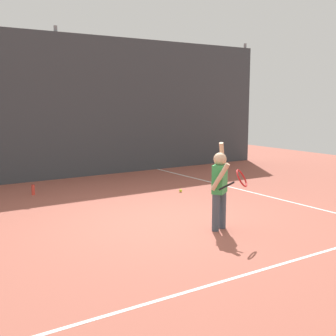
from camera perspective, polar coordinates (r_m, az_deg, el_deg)
ground_plane at (r=7.36m, az=-1.03°, el=-6.85°), size 20.00×20.00×0.00m
court_line_baseline at (r=5.53m, az=13.18°, el=-12.50°), size 9.00×0.05×0.00m
court_line_sideline at (r=9.85m, az=10.05°, el=-2.93°), size 0.05×9.00×0.00m
back_fence_windscreen at (r=11.35m, az=-13.99°, el=7.73°), size 12.83×0.08×3.63m
fence_post_1 at (r=11.40m, az=-14.10°, el=8.10°), size 0.09×0.09×3.78m
fence_post_2 at (r=14.72m, az=9.82°, el=8.36°), size 0.09×0.09×3.78m
tennis_player at (r=6.72m, az=6.86°, el=-2.06°), size 0.49×0.84×1.35m
water_bottle at (r=9.70m, az=-17.16°, el=-2.73°), size 0.07×0.07×0.22m
tennis_ball_2 at (r=9.56m, az=1.65°, el=-2.96°), size 0.07×0.07×0.07m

